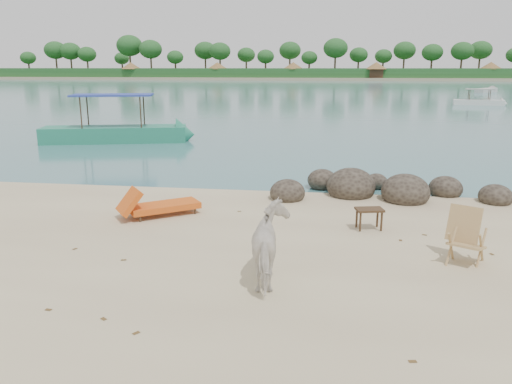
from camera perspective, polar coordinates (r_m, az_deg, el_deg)
water at (r=97.75m, az=7.65°, el=11.96°), size 400.00×400.00×0.00m
far_shore at (r=177.72m, az=7.96°, el=12.86°), size 420.00×90.00×1.40m
far_scenery at (r=144.38m, az=7.92°, el=13.85°), size 420.00×18.00×9.50m
boulders at (r=14.03m, az=13.65°, el=0.27°), size 6.30×2.78×1.00m
cow at (r=8.10m, az=1.89°, el=-6.31°), size 0.91×1.58×1.26m
side_table at (r=11.08m, az=12.78°, el=-3.18°), size 0.64×0.49×0.46m
lounge_chair at (r=12.04m, az=-10.45°, el=-1.30°), size 2.08×1.79×0.62m
deck_chair at (r=9.66m, az=22.98°, el=-4.95°), size 0.88×0.90×0.98m
boat_near at (r=24.87m, az=-16.05°, el=9.81°), size 7.71×3.54×3.65m
boat_mid at (r=52.29m, az=24.19°, el=10.45°), size 5.09×1.79×2.44m
boat_far at (r=79.26m, az=24.82°, el=10.58°), size 4.56×5.42×0.67m
dead_leaves at (r=8.38m, az=3.27°, el=-10.26°), size 8.17×6.42×0.00m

